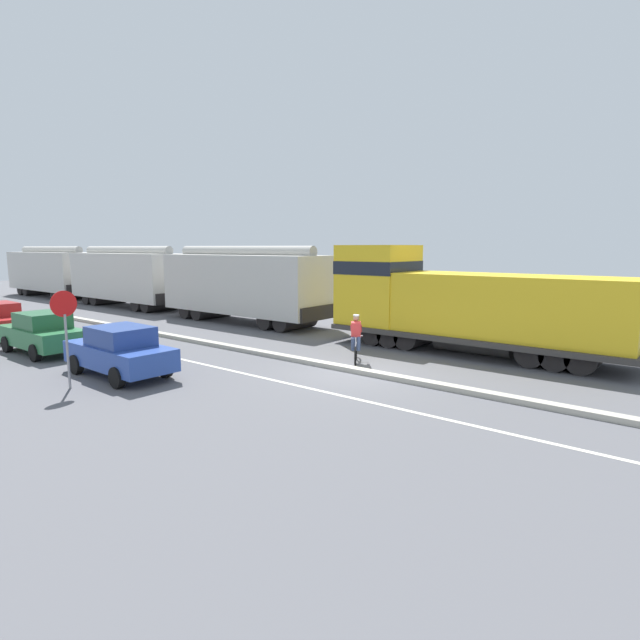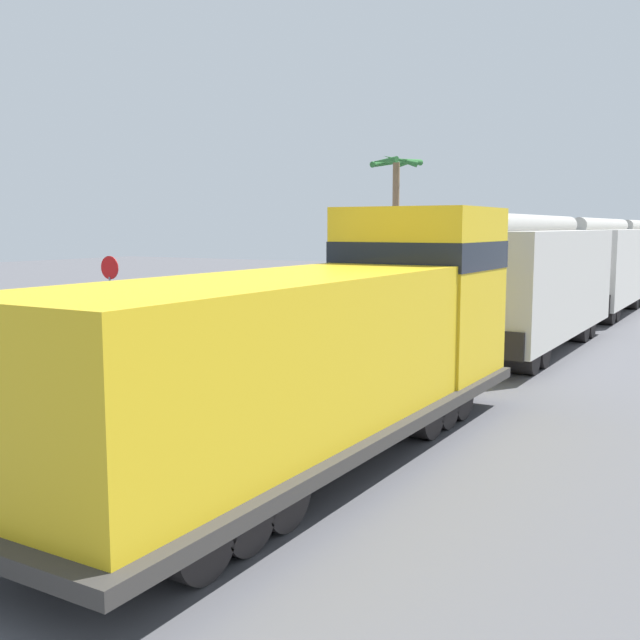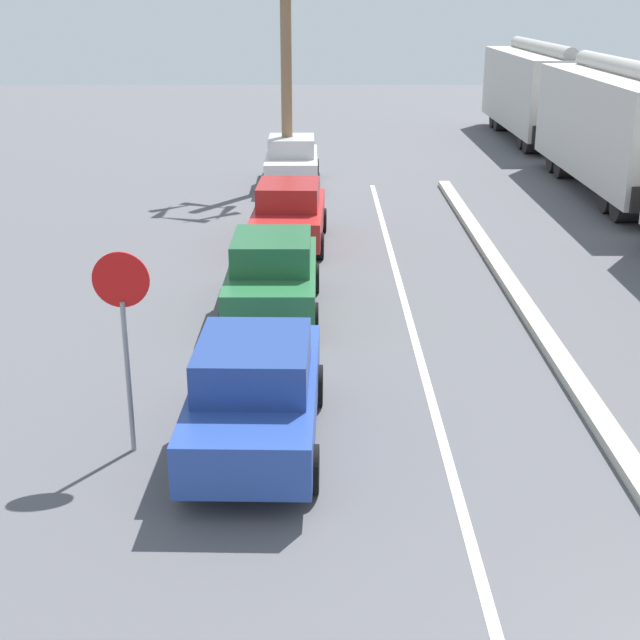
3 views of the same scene
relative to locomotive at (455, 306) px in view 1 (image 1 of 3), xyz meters
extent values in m
plane|color=#56565B|center=(-5.33, 1.10, -1.80)|extent=(120.00, 120.00, 0.00)
cube|color=#B2AD9E|center=(-5.33, 7.10, -1.72)|extent=(0.36, 36.00, 0.16)
cube|color=silver|center=(-7.73, 7.10, -1.79)|extent=(0.14, 36.00, 0.01)
cube|color=gold|center=(0.00, -1.44, 0.10)|extent=(2.70, 9.86, 2.40)
cube|color=gold|center=(0.00, 3.56, 0.65)|extent=(2.80, 2.80, 3.50)
cube|color=black|center=(0.00, 3.56, 1.44)|extent=(2.83, 2.83, 0.56)
cube|color=#383533|center=(0.00, -0.84, -1.10)|extent=(3.10, 11.60, 0.20)
cylinder|color=#4C4947|center=(0.00, -0.84, -1.25)|extent=(1.10, 3.00, 1.10)
cylinder|color=black|center=(0.00, 3.15, -1.30)|extent=(2.40, 1.00, 1.00)
cylinder|color=black|center=(0.00, 2.35, -1.30)|extent=(2.40, 1.00, 1.00)
cylinder|color=black|center=(0.00, 1.55, -1.30)|extent=(2.40, 1.00, 1.00)
cylinder|color=black|center=(0.00, -3.23, -1.30)|extent=(2.40, 1.00, 1.00)
cylinder|color=black|center=(0.00, -4.03, -1.30)|extent=(2.40, 1.00, 1.00)
cylinder|color=black|center=(0.00, -4.83, -1.30)|extent=(2.40, 1.00, 1.00)
cube|color=beige|center=(0.00, 12.16, 0.35)|extent=(2.90, 10.40, 3.10)
cylinder|color=#A09E98|center=(0.00, 12.16, 2.08)|extent=(0.60, 9.88, 0.60)
cube|color=black|center=(0.00, 17.41, -0.85)|extent=(2.61, 0.10, 0.70)
cube|color=black|center=(0.00, 6.91, -0.85)|extent=(2.61, 0.10, 0.70)
cylinder|color=black|center=(0.00, 15.93, -1.35)|extent=(2.46, 0.90, 0.90)
cylinder|color=black|center=(0.00, 14.83, -1.35)|extent=(2.46, 0.90, 0.90)
cylinder|color=black|center=(0.00, 9.48, -1.35)|extent=(2.46, 0.90, 0.90)
cylinder|color=black|center=(0.00, 8.38, -1.35)|extent=(2.46, 0.90, 0.90)
cube|color=beige|center=(0.00, 23.76, 0.35)|extent=(2.90, 10.40, 3.10)
cylinder|color=#A6A49E|center=(0.00, 23.76, 2.08)|extent=(0.60, 9.88, 0.60)
cube|color=black|center=(0.00, 29.01, -0.85)|extent=(2.61, 0.10, 0.70)
cube|color=black|center=(0.00, 18.51, -0.85)|extent=(2.61, 0.10, 0.70)
cylinder|color=black|center=(0.00, 27.53, -1.35)|extent=(2.46, 0.90, 0.90)
cylinder|color=black|center=(0.00, 26.43, -1.35)|extent=(2.46, 0.90, 0.90)
cylinder|color=black|center=(0.00, 21.08, -1.35)|extent=(2.46, 0.90, 0.90)
cylinder|color=black|center=(0.00, 19.98, -1.35)|extent=(2.46, 0.90, 0.90)
cube|color=beige|center=(0.00, 35.36, 0.35)|extent=(2.90, 10.40, 3.10)
cylinder|color=#A2A099|center=(0.00, 35.36, 2.08)|extent=(0.60, 9.88, 0.60)
cube|color=black|center=(0.00, 40.61, -0.85)|extent=(2.61, 0.10, 0.70)
cube|color=black|center=(0.00, 30.11, -0.85)|extent=(2.61, 0.10, 0.70)
cylinder|color=black|center=(0.00, 39.13, -1.35)|extent=(2.46, 0.90, 0.90)
cylinder|color=black|center=(0.00, 38.03, -1.35)|extent=(2.46, 0.90, 0.90)
cylinder|color=black|center=(0.00, 32.68, -1.35)|extent=(2.46, 0.90, 0.90)
cylinder|color=black|center=(0.00, 31.58, -1.35)|extent=(2.46, 0.90, 0.90)
cube|color=#28479E|center=(-10.39, 6.78, -1.13)|extent=(1.79, 4.24, 0.70)
cube|color=navy|center=(-10.40, 6.63, -0.48)|extent=(1.54, 1.93, 0.60)
cube|color=#1E232D|center=(-10.37, 7.63, -0.53)|extent=(1.43, 0.15, 0.51)
cylinder|color=black|center=(-11.17, 8.10, -1.48)|extent=(0.23, 0.64, 0.64)
cylinder|color=black|center=(-9.56, 8.06, -1.48)|extent=(0.23, 0.64, 0.64)
cylinder|color=black|center=(-11.23, 5.50, -1.48)|extent=(0.23, 0.64, 0.64)
cylinder|color=black|center=(-9.61, 5.46, -1.48)|extent=(0.23, 0.64, 0.64)
cube|color=#286B3D|center=(-10.43, 12.36, -1.13)|extent=(1.72, 4.21, 0.70)
cube|color=#225B34|center=(-10.43, 12.21, -0.48)|extent=(1.51, 1.91, 0.60)
cube|color=#1E232D|center=(-10.43, 13.21, -0.53)|extent=(1.43, 0.13, 0.51)
cylinder|color=black|center=(-11.23, 13.67, -1.48)|extent=(0.22, 0.64, 0.64)
cylinder|color=black|center=(-9.62, 13.66, -1.48)|extent=(0.22, 0.64, 0.64)
cylinder|color=black|center=(-11.24, 11.06, -1.48)|extent=(0.22, 0.64, 0.64)
cylinder|color=black|center=(-9.63, 11.06, -1.48)|extent=(0.22, 0.64, 0.64)
cylinder|color=black|center=(-9.43, 18.86, -1.48)|extent=(0.24, 0.65, 0.64)
cylinder|color=black|center=(-9.51, 16.26, -1.48)|extent=(0.24, 0.65, 0.64)
torus|color=black|center=(-3.57, 2.25, -1.47)|extent=(0.59, 0.41, 0.66)
torus|color=black|center=(-4.45, 1.68, -1.47)|extent=(0.59, 0.41, 0.66)
cylinder|color=silver|center=(-4.01, 1.96, -1.17)|extent=(0.69, 0.47, 0.05)
cylinder|color=silver|center=(-3.93, 2.02, -1.35)|extent=(0.43, 0.30, 0.36)
cylinder|color=silver|center=(-4.20, 1.85, -1.02)|extent=(0.04, 0.04, 0.30)
cylinder|color=silver|center=(-3.64, 2.20, -0.92)|extent=(0.29, 0.42, 0.04)
cylinder|color=#38476B|center=(-4.17, 1.98, -1.12)|extent=(0.33, 0.28, 0.52)
cylinder|color=#38476B|center=(-4.06, 1.82, -1.12)|extent=(0.30, 0.26, 0.52)
cube|color=red|center=(-4.05, 1.94, -0.60)|extent=(0.46, 0.46, 0.57)
sphere|color=#9E7051|center=(-3.99, 1.98, -0.21)|extent=(0.22, 0.22, 0.22)
cylinder|color=white|center=(-3.99, 1.98, -0.11)|extent=(0.22, 0.22, 0.05)
cylinder|color=red|center=(-3.97, 2.18, -0.60)|extent=(0.44, 0.32, 0.36)
cylinder|color=red|center=(-3.80, 1.91, -0.60)|extent=(0.44, 0.32, 0.36)
cylinder|color=gray|center=(-12.11, 6.57, -0.70)|extent=(0.07, 0.07, 2.20)
cylinder|color=red|center=(-12.11, 6.59, 0.70)|extent=(0.76, 0.03, 0.76)
cylinder|color=white|center=(-12.11, 6.60, 0.70)|extent=(0.48, 0.02, 0.48)
camera|label=1|loc=(-18.64, -8.03, 2.32)|focal=28.00mm
camera|label=2|loc=(6.09, -10.79, 2.01)|focal=42.00mm
camera|label=3|loc=(-9.49, -4.56, 4.21)|focal=50.00mm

